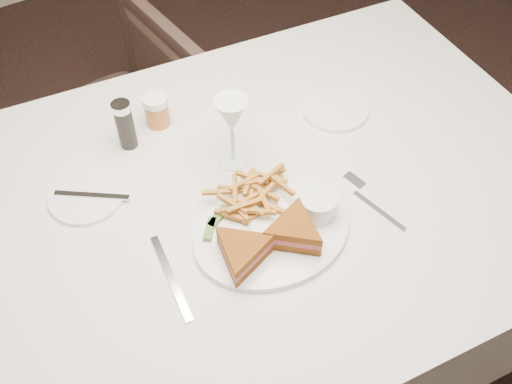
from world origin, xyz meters
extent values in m
plane|color=black|center=(0.00, 0.00, 0.00)|extent=(5.00, 5.00, 0.00)
cube|color=silver|center=(-0.29, 0.16, 0.38)|extent=(1.60, 1.17, 0.75)
imported|color=#47332B|center=(-0.36, 1.02, 0.34)|extent=(0.70, 0.66, 0.68)
ellipsoid|color=white|center=(-0.30, 0.03, 0.76)|extent=(0.35, 0.29, 0.01)
cube|color=silver|center=(-0.52, 0.05, 0.75)|extent=(0.04, 0.21, 0.00)
cylinder|color=white|center=(-0.57, 0.33, 0.76)|extent=(0.16, 0.16, 0.01)
cylinder|color=white|center=(0.04, 0.26, 0.76)|extent=(0.16, 0.16, 0.01)
cylinder|color=black|center=(-0.43, 0.42, 0.81)|extent=(0.04, 0.04, 0.12)
cylinder|color=#AD6529|center=(-0.34, 0.45, 0.79)|extent=(0.06, 0.06, 0.08)
cube|color=#436B25|center=(-0.38, 0.12, 0.77)|extent=(0.06, 0.04, 0.01)
cube|color=#436B25|center=(-0.40, 0.10, 0.77)|extent=(0.05, 0.05, 0.01)
cylinder|color=white|center=(-0.20, 0.02, 0.79)|extent=(0.08, 0.08, 0.05)
camera|label=1|loc=(-0.69, -0.51, 1.68)|focal=40.00mm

